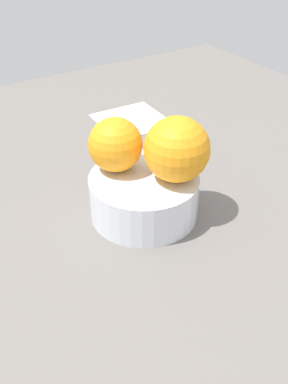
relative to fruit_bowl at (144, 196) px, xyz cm
name	(u,v)px	position (x,y,z in cm)	size (l,w,h in cm)	color
ground_plane	(144,219)	(0.00, 0.00, -3.77)	(110.00, 110.00, 2.00)	#66605B
fruit_bowl	(144,196)	(0.00, 0.00, 0.00)	(14.33, 14.33, 5.78)	silver
orange_in_bowl_0	(115,145)	(-3.77, -1.96, 6.54)	(7.05, 7.05, 7.05)	orange
orange_in_bowl_1	(177,149)	(2.23, 3.35, 7.16)	(8.28, 8.28, 8.28)	orange
folded_napkin	(132,120)	(-25.24, 12.99, -2.62)	(12.08, 12.08, 0.30)	white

